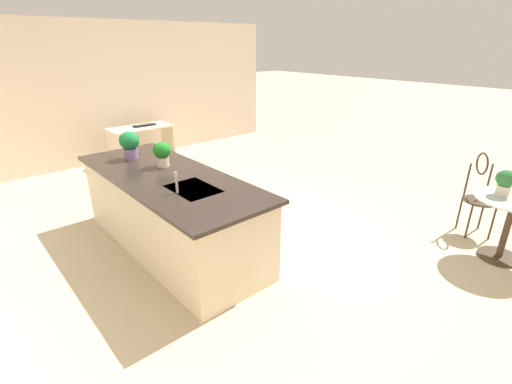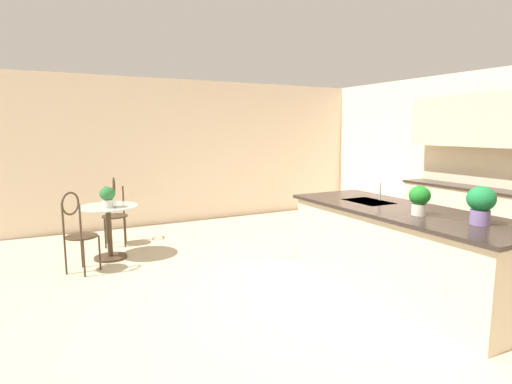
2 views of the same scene
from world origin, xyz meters
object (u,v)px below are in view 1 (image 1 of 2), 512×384
object	(u,v)px
potted_plant_on_table	(505,181)
potted_plant_counter_near	(162,153)
bistro_table	(508,223)
writing_desk	(142,138)
chair_by_island	(479,191)
potted_plant_counter_far	(130,143)
keyboard	(144,125)

from	to	relation	value
potted_plant_on_table	potted_plant_counter_near	size ratio (longest dim) A/B	0.95
bistro_table	writing_desk	size ratio (longest dim) A/B	0.67
bistro_table	chair_by_island	size ratio (longest dim) A/B	0.77
potted_plant_on_table	chair_by_island	bearing A→B (deg)	-50.94
potted_plant_counter_far	potted_plant_on_table	bearing A→B (deg)	-141.23
writing_desk	potted_plant_counter_far	world-z (taller)	potted_plant_counter_far
bistro_table	potted_plant_counter_near	size ratio (longest dim) A/B	2.69
writing_desk	keyboard	size ratio (longest dim) A/B	2.73
potted_plant_counter_far	writing_desk	bearing A→B (deg)	-26.60
bistro_table	chair_by_island	bearing A→B (deg)	-42.20
keyboard	potted_plant_counter_far	world-z (taller)	potted_plant_counter_far
potted_plant_counter_near	potted_plant_counter_far	size ratio (longest dim) A/B	0.85
potted_plant_counter_far	keyboard	bearing A→B (deg)	-28.22
chair_by_island	potted_plant_counter_near	world-z (taller)	potted_plant_counter_near
bistro_table	writing_desk	bearing A→B (deg)	13.66
potted_plant_on_table	potted_plant_counter_far	size ratio (longest dim) A/B	0.81
chair_by_island	writing_desk	bearing A→B (deg)	18.79
writing_desk	keyboard	world-z (taller)	keyboard
chair_by_island	keyboard	world-z (taller)	chair_by_island
keyboard	potted_plant_counter_near	world-z (taller)	potted_plant_counter_near
writing_desk	potted_plant_on_table	size ratio (longest dim) A/B	4.25
potted_plant_on_table	potted_plant_counter_far	distance (m)	4.38
chair_by_island	keyboard	xyz separation A→B (m)	(5.60, 1.80, 0.18)
chair_by_island	keyboard	size ratio (longest dim) A/B	2.37
chair_by_island	potted_plant_counter_near	size ratio (longest dim) A/B	3.50
potted_plant_counter_far	chair_by_island	bearing A→B (deg)	-134.34
bistro_table	keyboard	bearing A→B (deg)	12.72
potted_plant_on_table	writing_desk	bearing A→B (deg)	14.12
chair_by_island	potted_plant_on_table	world-z (taller)	chair_by_island
potted_plant_on_table	keyboard	bearing A→B (deg)	13.17
potted_plant_on_table	potted_plant_counter_near	xyz separation A→B (m)	(2.86, 2.59, 0.19)
chair_by_island	writing_desk	distance (m)	5.89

